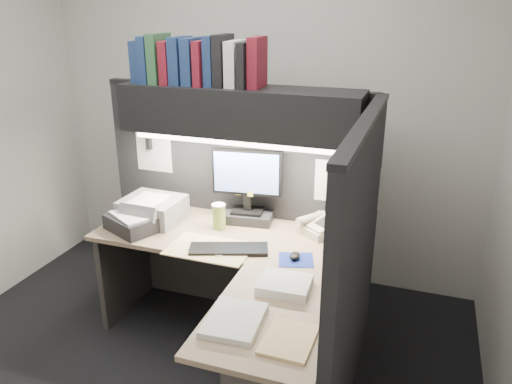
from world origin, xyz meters
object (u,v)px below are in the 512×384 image
(overhead_shelf, at_px, (239,111))
(telephone, at_px, (320,227))
(desk, at_px, (244,331))
(coffee_cup, at_px, (219,217))
(keyboard, at_px, (229,249))
(notebook_stack, at_px, (135,222))
(monitor, at_px, (247,194))
(printer, at_px, (153,209))

(overhead_shelf, bearing_deg, telephone, 2.02)
(telephone, bearing_deg, overhead_shelf, -141.47)
(overhead_shelf, relative_size, telephone, 6.76)
(desk, relative_size, coffee_cup, 10.52)
(keyboard, relative_size, notebook_stack, 1.41)
(telephone, xyz_separation_m, coffee_cup, (-0.65, -0.15, 0.04))
(monitor, relative_size, notebook_stack, 1.53)
(telephone, distance_m, printer, 1.15)
(monitor, distance_m, notebook_stack, 0.77)
(coffee_cup, relative_size, printer, 0.41)
(overhead_shelf, distance_m, printer, 0.92)
(monitor, xyz_separation_m, keyboard, (0.04, -0.45, -0.19))
(monitor, height_order, coffee_cup, monitor)
(printer, bearing_deg, coffee_cup, 4.57)
(keyboard, relative_size, coffee_cup, 2.92)
(overhead_shelf, xyz_separation_m, monitor, (0.03, 0.04, -0.57))
(coffee_cup, bearing_deg, monitor, 50.92)
(telephone, height_order, coffee_cup, coffee_cup)
(overhead_shelf, relative_size, monitor, 3.03)
(keyboard, bearing_deg, coffee_cup, 103.78)
(keyboard, distance_m, printer, 0.72)
(monitor, relative_size, coffee_cup, 3.16)
(monitor, distance_m, printer, 0.66)
(printer, bearing_deg, monitor, 19.18)
(notebook_stack, bearing_deg, desk, -24.72)
(keyboard, bearing_deg, monitor, 76.32)
(printer, bearing_deg, keyboard, -19.02)
(monitor, xyz_separation_m, printer, (-0.62, -0.19, -0.13))
(monitor, bearing_deg, coffee_cup, -136.33)
(desk, height_order, overhead_shelf, overhead_shelf)
(desk, bearing_deg, keyboard, 122.90)
(monitor, bearing_deg, overhead_shelf, -137.09)
(keyboard, xyz_separation_m, notebook_stack, (-0.70, 0.08, 0.04))
(desk, relative_size, notebook_stack, 5.08)
(overhead_shelf, height_order, notebook_stack, overhead_shelf)
(overhead_shelf, xyz_separation_m, telephone, (0.55, 0.02, -0.73))
(printer, bearing_deg, overhead_shelf, 16.40)
(desk, distance_m, telephone, 0.88)
(printer, bearing_deg, desk, -31.86)
(overhead_shelf, relative_size, notebook_stack, 4.63)
(notebook_stack, bearing_deg, overhead_shelf, 27.51)
(monitor, xyz_separation_m, telephone, (0.51, -0.02, -0.16))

